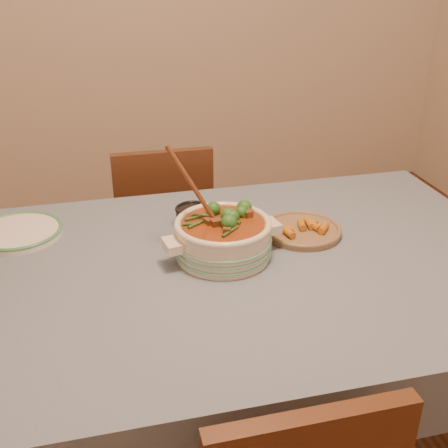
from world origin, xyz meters
The scene contains 6 objects.
dining_table centered at (0.00, 0.00, 0.66)m, with size 1.68×1.08×0.76m.
stew_casserole centered at (-0.03, 0.05, 0.83)m, with size 0.35×0.31×0.33m.
white_plate centered at (-0.61, 0.32, 0.77)m, with size 0.30×0.30×0.02m.
condiment_bowl centered at (-0.07, 0.27, 0.79)m, with size 0.13×0.13×0.06m.
fried_plate centered at (0.24, 0.12, 0.77)m, with size 0.26×0.26×0.04m.
chair_far centered at (-0.10, 0.84, 0.48)m, with size 0.40×0.40×0.85m.
Camera 1 is at (-0.36, -1.32, 1.56)m, focal length 45.00 mm.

